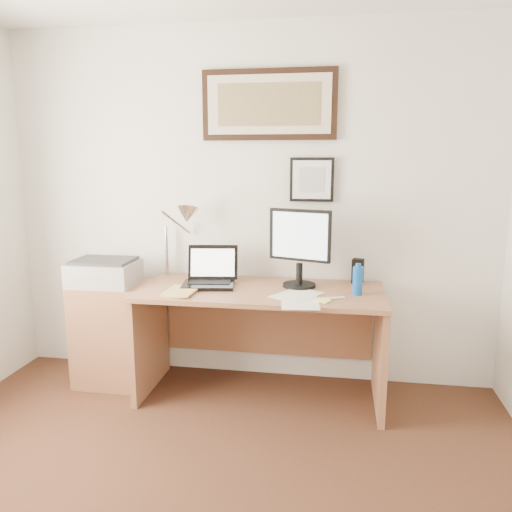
% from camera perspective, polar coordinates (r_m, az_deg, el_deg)
% --- Properties ---
extents(wall_back, '(3.50, 0.02, 2.50)m').
position_cam_1_polar(wall_back, '(3.57, -0.91, 5.58)').
color(wall_back, white).
rests_on(wall_back, ground).
extents(side_cabinet, '(0.50, 0.40, 0.73)m').
position_cam_1_polar(side_cabinet, '(3.75, -15.92, -8.49)').
color(side_cabinet, brown).
rests_on(side_cabinet, floor).
extents(water_bottle, '(0.06, 0.06, 0.18)m').
position_cam_1_polar(water_bottle, '(3.19, 11.54, -2.79)').
color(water_bottle, '#0D4FAC').
rests_on(water_bottle, desk).
extents(bottle_cap, '(0.03, 0.03, 0.02)m').
position_cam_1_polar(bottle_cap, '(3.17, 11.62, -1.03)').
color(bottle_cap, '#0D4FAC').
rests_on(bottle_cap, water_bottle).
extents(speaker, '(0.09, 0.08, 0.17)m').
position_cam_1_polar(speaker, '(3.49, 11.55, -1.69)').
color(speaker, black).
rests_on(speaker, desk).
extents(paper_sheet_a, '(0.26, 0.34, 0.00)m').
position_cam_1_polar(paper_sheet_a, '(3.00, 5.03, -5.27)').
color(paper_sheet_a, white).
rests_on(paper_sheet_a, desk).
extents(paper_sheet_b, '(0.35, 0.39, 0.00)m').
position_cam_1_polar(paper_sheet_b, '(3.15, 4.65, -4.45)').
color(paper_sheet_b, white).
rests_on(paper_sheet_b, desk).
extents(sticky_pad, '(0.11, 0.11, 0.01)m').
position_cam_1_polar(sticky_pad, '(3.02, 7.60, -5.09)').
color(sticky_pad, '#FFF878').
rests_on(sticky_pad, desk).
extents(marker_pen, '(0.14, 0.06, 0.02)m').
position_cam_1_polar(marker_pen, '(3.08, 8.80, -4.78)').
color(marker_pen, white).
rests_on(marker_pen, desk).
extents(book, '(0.20, 0.26, 0.02)m').
position_cam_1_polar(book, '(3.26, -10.11, -3.93)').
color(book, '#D1B862').
rests_on(book, desk).
extents(desk, '(1.60, 0.70, 0.75)m').
position_cam_1_polar(desk, '(3.42, 0.76, -7.27)').
color(desk, brown).
rests_on(desk, floor).
extents(laptop, '(0.37, 0.34, 0.26)m').
position_cam_1_polar(laptop, '(3.38, -5.27, -2.37)').
color(laptop, black).
rests_on(laptop, desk).
extents(lcd_monitor, '(0.41, 0.22, 0.52)m').
position_cam_1_polar(lcd_monitor, '(3.29, 5.01, 1.36)').
color(lcd_monitor, black).
rests_on(lcd_monitor, desk).
extents(printer, '(0.44, 0.34, 0.18)m').
position_cam_1_polar(printer, '(3.62, -16.95, -1.77)').
color(printer, '#9F9FA2').
rests_on(printer, side_cabinet).
extents(desk_lamp, '(0.29, 0.27, 0.53)m').
position_cam_1_polar(desk_lamp, '(3.49, -8.09, 4.31)').
color(desk_lamp, silver).
rests_on(desk_lamp, desk).
extents(picture_large, '(0.92, 0.04, 0.47)m').
position_cam_1_polar(picture_large, '(3.52, 1.48, 16.91)').
color(picture_large, black).
rests_on(picture_large, wall_back).
extents(picture_small, '(0.30, 0.03, 0.30)m').
position_cam_1_polar(picture_small, '(3.48, 6.40, 8.67)').
color(picture_small, black).
rests_on(picture_small, wall_back).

